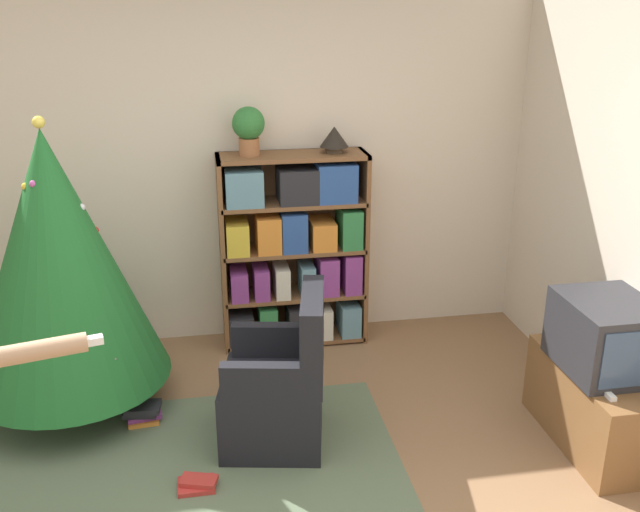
% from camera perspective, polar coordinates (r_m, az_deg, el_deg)
% --- Properties ---
extents(wall_back, '(8.00, 0.10, 2.60)m').
position_cam_1_polar(wall_back, '(5.14, -8.06, 7.22)').
color(wall_back, beige).
rests_on(wall_back, ground_plane).
extents(bookshelf, '(1.04, 0.33, 1.41)m').
position_cam_1_polar(bookshelf, '(5.11, -1.99, 0.58)').
color(bookshelf, brown).
rests_on(bookshelf, ground_plane).
extents(tv_stand, '(0.42, 0.92, 0.48)m').
position_cam_1_polar(tv_stand, '(4.43, 21.17, -11.08)').
color(tv_stand, brown).
rests_on(tv_stand, ground_plane).
extents(television, '(0.46, 0.56, 0.41)m').
position_cam_1_polar(television, '(4.22, 21.94, -5.92)').
color(television, '#28282D').
rests_on(television, tv_stand).
extents(game_remote, '(0.04, 0.12, 0.02)m').
position_cam_1_polar(game_remote, '(4.04, 22.02, -10.18)').
color(game_remote, white).
rests_on(game_remote, tv_stand).
extents(christmas_tree, '(1.20, 1.20, 1.82)m').
position_cam_1_polar(christmas_tree, '(4.43, -20.27, -0.30)').
color(christmas_tree, '#4C3323').
rests_on(christmas_tree, ground_plane).
extents(armchair, '(0.66, 0.66, 0.92)m').
position_cam_1_polar(armchair, '(4.13, -3.24, -10.68)').
color(armchair, black).
rests_on(armchair, ground_plane).
extents(potted_plant, '(0.22, 0.22, 0.33)m').
position_cam_1_polar(potted_plant, '(4.86, -5.74, 10.19)').
color(potted_plant, '#935B38').
rests_on(potted_plant, bookshelf).
extents(table_lamp, '(0.20, 0.20, 0.18)m').
position_cam_1_polar(table_lamp, '(4.95, 1.15, 9.43)').
color(table_lamp, '#473828').
rests_on(table_lamp, bookshelf).
extents(book_pile_near_tree, '(0.23, 0.19, 0.12)m').
position_cam_1_polar(book_pile_near_tree, '(4.53, -13.99, -12.07)').
color(book_pile_near_tree, orange).
rests_on(book_pile_near_tree, ground_plane).
extents(book_pile_by_chair, '(0.22, 0.15, 0.06)m').
position_cam_1_polar(book_pile_by_chair, '(3.98, -9.79, -17.52)').
color(book_pile_by_chair, '#B22D28').
rests_on(book_pile_by_chair, ground_plane).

